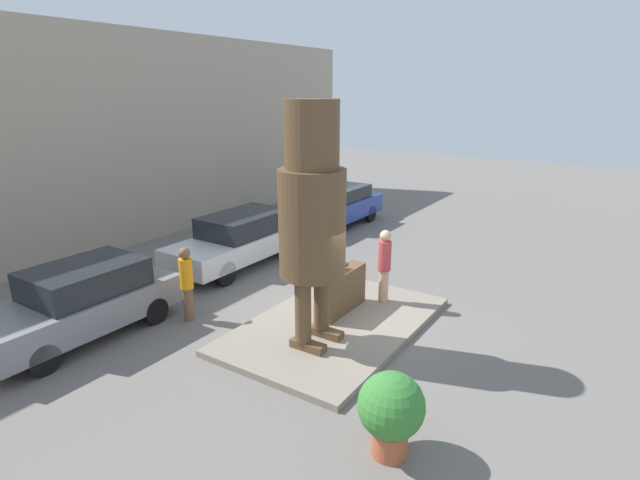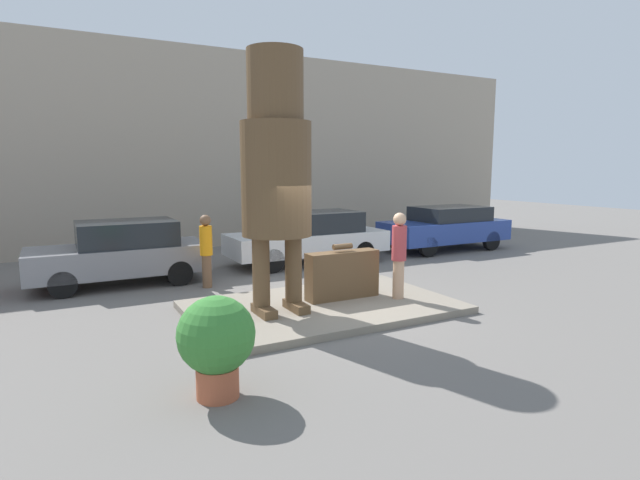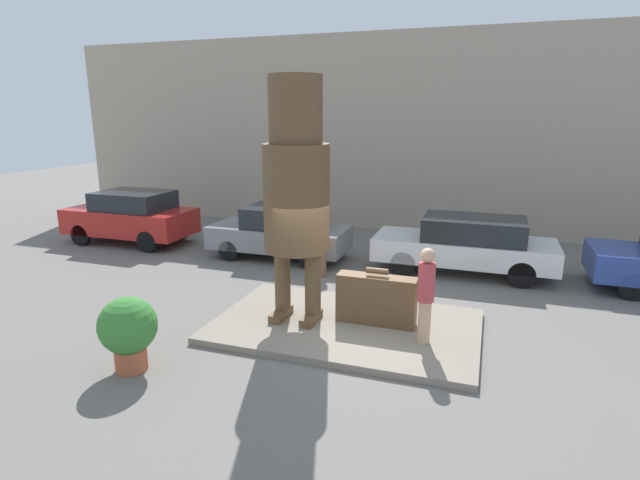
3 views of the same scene
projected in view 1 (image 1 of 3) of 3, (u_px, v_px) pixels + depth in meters
ground_plane at (336, 327)px, 10.96m from camera, size 60.00×60.00×0.00m
pedestal at (336, 325)px, 10.94m from camera, size 5.15×3.25×0.14m
building_backdrop at (74, 145)px, 14.78m from camera, size 28.00×0.60×6.89m
statue_figure at (312, 208)px, 9.28m from camera, size 1.28×1.28×4.72m
giant_suitcase at (342, 291)px, 11.32m from camera, size 1.56×0.39×1.14m
tourist at (384, 263)px, 11.70m from camera, size 0.30×0.30×1.77m
parked_car_grey at (81, 300)px, 10.39m from camera, size 4.04×1.75×1.54m
parked_car_white at (241, 238)px, 14.73m from camera, size 4.69×1.77×1.52m
parked_car_blue at (335, 205)px, 18.86m from camera, size 4.46×1.82×1.49m
planter_pot at (391, 410)px, 6.96m from camera, size 0.96×0.96×1.28m
worker_hivis at (187, 281)px, 11.04m from camera, size 0.29×0.29×1.73m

